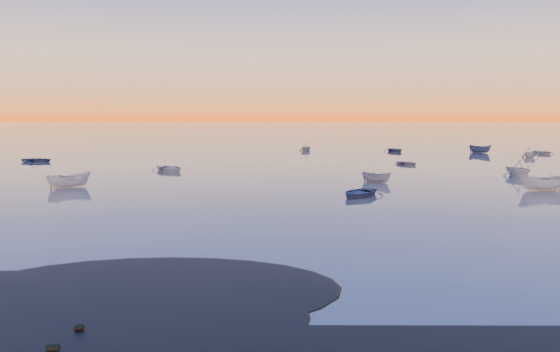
# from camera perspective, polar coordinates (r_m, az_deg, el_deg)

# --- Properties ---
(ground) EXTENTS (600.00, 600.00, 0.00)m
(ground) POSITION_cam_1_polar(r_m,az_deg,el_deg) (120.10, -1.59, 3.35)
(ground) COLOR #6E625C
(ground) RESTS_ON ground
(mud_lobes) EXTENTS (140.00, 6.00, 0.07)m
(mud_lobes) POSITION_cam_1_polar(r_m,az_deg,el_deg) (20.44, -11.36, -13.03)
(mud_lobes) COLOR black
(mud_lobes) RESTS_ON ground
(moored_fleet) EXTENTS (124.00, 58.00, 1.20)m
(moored_fleet) POSITION_cam_1_polar(r_m,az_deg,el_deg) (73.27, -2.82, 1.26)
(moored_fleet) COLOR beige
(moored_fleet) RESTS_ON ground
(boat_near_left) EXTENTS (4.70, 4.32, 1.13)m
(boat_near_left) POSITION_cam_1_polar(r_m,az_deg,el_deg) (65.53, -11.41, 0.50)
(boat_near_left) COLOR beige
(boat_near_left) RESTS_ON ground
(boat_near_center) EXTENTS (3.71, 4.18, 1.37)m
(boat_near_center) POSITION_cam_1_polar(r_m,az_deg,el_deg) (53.81, -21.15, -1.13)
(boat_near_center) COLOR beige
(boat_near_center) RESTS_ON ground
(boat_near_right) EXTENTS (4.22, 2.93, 1.35)m
(boat_near_right) POSITION_cam_1_polar(r_m,az_deg,el_deg) (64.68, 23.56, -0.00)
(boat_near_right) COLOR beige
(boat_near_right) RESTS_ON ground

